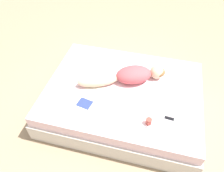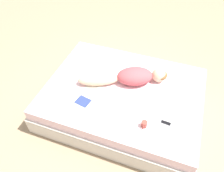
{
  "view_description": "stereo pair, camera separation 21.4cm",
  "coord_description": "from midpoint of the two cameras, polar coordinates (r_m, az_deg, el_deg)",
  "views": [
    {
      "loc": [
        2.19,
        0.38,
        2.81
      ],
      "look_at": [
        0.05,
        -0.16,
        0.52
      ],
      "focal_mm": 35.0,
      "sensor_mm": 36.0,
      "label": 1
    },
    {
      "loc": [
        2.12,
        0.58,
        2.81
      ],
      "look_at": [
        0.05,
        -0.16,
        0.52
      ],
      "focal_mm": 35.0,
      "sensor_mm": 36.0,
      "label": 2
    }
  ],
  "objects": [
    {
      "name": "person",
      "position": [
        3.26,
        2.39,
        2.66
      ],
      "size": [
        0.74,
        1.3,
        0.22
      ],
      "rotation": [
        0.0,
        0.0,
        0.42
      ],
      "color": "#DBB28E",
      "rests_on": "bed"
    },
    {
      "name": "cell_phone",
      "position": [
        2.94,
        12.69,
        -8.37
      ],
      "size": [
        0.07,
        0.15,
        0.01
      ],
      "rotation": [
        0.0,
        0.0,
        -0.07
      ],
      "color": "silver",
      "rests_on": "bed"
    },
    {
      "name": "ground_plane",
      "position": [
        3.58,
        1.06,
        -5.71
      ],
      "size": [
        12.0,
        12.0,
        0.0
      ],
      "primitive_type": "plane",
      "color": "#9E8466"
    },
    {
      "name": "coffee_mug",
      "position": [
        2.82,
        7.4,
        -9.25
      ],
      "size": [
        0.11,
        0.08,
        0.09
      ],
      "color": "#993D33",
      "rests_on": "bed"
    },
    {
      "name": "bed",
      "position": [
        3.4,
        1.11,
        -3.31
      ],
      "size": [
        1.78,
        2.32,
        0.47
      ],
      "color": "beige",
      "rests_on": "ground_plane"
    },
    {
      "name": "open_magazine",
      "position": [
        3.12,
        -7.99,
        -3.1
      ],
      "size": [
        0.55,
        0.37,
        0.01
      ],
      "rotation": [
        0.0,
        0.0,
        -0.19
      ],
      "color": "silver",
      "rests_on": "bed"
    }
  ]
}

